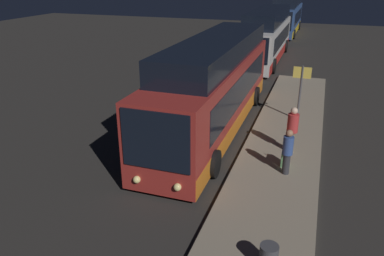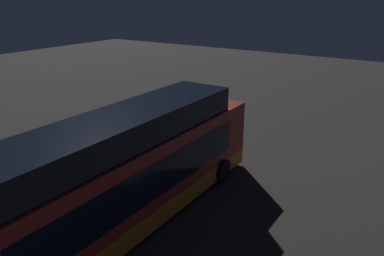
# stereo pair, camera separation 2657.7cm
# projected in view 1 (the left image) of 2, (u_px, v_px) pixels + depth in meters

# --- Properties ---
(ground) EXTENTS (80.00, 80.00, 0.00)m
(ground) POSITION_uv_depth(u_px,v_px,m) (216.00, 130.00, 16.80)
(ground) COLOR #2B2826
(platform) EXTENTS (20.00, 2.93, 0.16)m
(platform) POSITION_uv_depth(u_px,v_px,m) (285.00, 137.00, 15.84)
(platform) COLOR gray
(platform) RESTS_ON ground
(bus_lead) EXTENTS (12.39, 2.75, 3.98)m
(bus_lead) POSITION_uv_depth(u_px,v_px,m) (214.00, 90.00, 16.37)
(bus_lead) COLOR maroon
(bus_lead) RESTS_ON ground
(bus_second) EXTENTS (12.23, 2.71, 3.87)m
(bus_second) POSITION_uv_depth(u_px,v_px,m) (266.00, 38.00, 29.40)
(bus_second) COLOR silver
(bus_second) RESTS_ON ground
(bus_third) EXTENTS (11.17, 2.81, 4.00)m
(bus_third) POSITION_uv_depth(u_px,v_px,m) (287.00, 17.00, 42.28)
(bus_third) COLOR #33518C
(bus_third) RESTS_ON ground
(passenger_boarding) EXTENTS (0.39, 0.39, 1.62)m
(passenger_boarding) POSITION_uv_depth(u_px,v_px,m) (288.00, 150.00, 12.50)
(passenger_boarding) COLOR #2D2D33
(passenger_boarding) RESTS_ON platform
(passenger_waiting) EXTENTS (0.55, 0.55, 1.79)m
(passenger_waiting) POSITION_uv_depth(u_px,v_px,m) (292.00, 128.00, 14.04)
(passenger_waiting) COLOR #6B604C
(passenger_waiting) RESTS_ON platform
(suitcase) EXTENTS (0.40, 0.19, 0.83)m
(suitcase) POSITION_uv_depth(u_px,v_px,m) (284.00, 158.00, 13.25)
(suitcase) COLOR #598C59
(suitcase) RESTS_ON platform
(sign_post) EXTENTS (0.10, 0.79, 2.54)m
(sign_post) POSITION_uv_depth(u_px,v_px,m) (301.00, 85.00, 16.89)
(sign_post) COLOR #4C4C51
(sign_post) RESTS_ON platform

